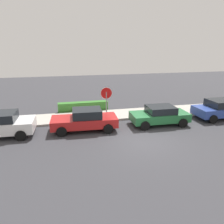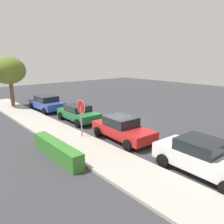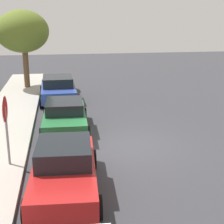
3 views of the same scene
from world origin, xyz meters
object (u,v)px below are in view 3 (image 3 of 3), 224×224
at_px(parked_car_red, 64,168).
at_px(parked_car_blue, 58,89).
at_px(street_tree_near_corner, 22,32).
at_px(parked_car_green, 65,116).
at_px(stop_sign, 6,119).

xyz_separation_m(parked_car_red, parked_car_blue, (10.58, 0.16, 0.02)).
distance_m(parked_car_red, street_tree_near_corner, 14.90).
height_order(parked_car_green, parked_car_blue, parked_car_blue).
xyz_separation_m(parked_car_red, street_tree_near_corner, (14.40, 2.33, 3.06)).
distance_m(stop_sign, street_tree_near_corner, 12.74).
height_order(parked_car_red, parked_car_green, parked_car_red).
bearing_deg(stop_sign, parked_car_red, -135.27).
bearing_deg(stop_sign, parked_car_blue, -10.67).
bearing_deg(parked_car_green, stop_sign, 150.91).
xyz_separation_m(parked_car_red, parked_car_green, (5.30, -0.12, -0.03)).
xyz_separation_m(parked_car_blue, street_tree_near_corner, (3.82, 2.17, 3.03)).
bearing_deg(parked_car_green, street_tree_near_corner, 15.08).
bearing_deg(parked_car_red, street_tree_near_corner, 9.19).
bearing_deg(parked_car_blue, parked_car_green, -176.94).
bearing_deg(street_tree_near_corner, stop_sign, -177.64).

